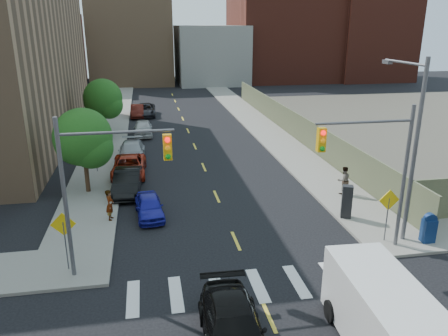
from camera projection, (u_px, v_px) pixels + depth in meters
name	position (u px, v px, depth m)	size (l,w,h in m)	color
sidewalk_nw	(115.00, 114.00, 51.84)	(3.50, 73.00, 0.15)	gray
sidewalk_ne	(242.00, 110.00, 54.45)	(3.50, 73.00, 0.15)	gray
fence_north	(292.00, 123.00, 41.78)	(0.12, 44.00, 2.50)	#6F714F
gravel_lot	(448.00, 124.00, 47.14)	(36.00, 42.00, 0.06)	#595447
bg_bldg_west	(36.00, 50.00, 74.18)	(14.00, 18.00, 12.00)	#592319
bg_bldg_midwest	(131.00, 40.00, 78.27)	(14.00, 16.00, 15.00)	#8C6B4C
bg_bldg_center	(210.00, 54.00, 79.55)	(12.00, 16.00, 10.00)	gray
bg_bldg_east	(281.00, 36.00, 82.83)	(18.00, 18.00, 16.00)	#592319
bg_bldg_fareast	(365.00, 31.00, 83.35)	(14.00, 16.00, 18.00)	#592319
smokestack	(387.00, 3.00, 82.44)	(1.80, 1.80, 28.00)	#8C6B4C
signal_nw	(102.00, 176.00, 17.58)	(4.59, 0.30, 7.00)	#59595E
signal_ne	(376.00, 160.00, 19.60)	(4.59, 0.30, 7.00)	#59595E
streetlight_ne	(411.00, 138.00, 20.59)	(0.25, 3.70, 9.00)	#59595E
warn_sign_nw	(64.00, 231.00, 18.54)	(1.06, 0.06, 2.83)	#59595E
warn_sign_ne	(388.00, 206.00, 21.07)	(1.06, 0.06, 2.83)	#59595E
warn_sign_midwest	(95.00, 147.00, 31.15)	(1.06, 0.06, 2.83)	#59595E
tree_west_near	(83.00, 141.00, 26.95)	(3.66, 3.64, 5.52)	#332114
tree_west_far	(103.00, 101.00, 40.96)	(3.66, 3.64, 5.52)	#332114
parked_car_blue	(149.00, 206.00, 24.47)	(1.46, 3.62, 1.23)	#1B1B97
parked_car_black	(127.00, 182.00, 27.86)	(1.61, 4.61, 1.52)	black
parked_car_red	(129.00, 166.00, 31.05)	(2.30, 4.99, 1.39)	#A42510
parked_car_silver	(132.00, 151.00, 34.57)	(2.01, 4.95, 1.44)	#9A9DA1
parked_car_white	(143.00, 128.00, 42.20)	(1.73, 4.30, 1.47)	silver
parked_car_maroon	(137.00, 111.00, 50.63)	(1.47, 4.23, 1.39)	#45130D
parked_car_grey	(145.00, 110.00, 51.19)	(2.36, 5.12, 1.42)	black
black_sedan	(233.00, 329.00, 14.48)	(2.04, 5.03, 1.46)	black
cargo_van	(382.00, 315.00, 14.20)	(2.57, 5.70, 2.57)	silver
mailbox	(429.00, 228.00, 21.29)	(0.64, 0.50, 1.51)	navy
payphone	(347.00, 202.00, 23.94)	(0.55, 0.45, 1.85)	black
pedestrian_west	(110.00, 205.00, 23.69)	(0.63, 0.41, 1.72)	gray
pedestrian_east	(344.00, 180.00, 27.26)	(0.87, 0.68, 1.79)	gray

